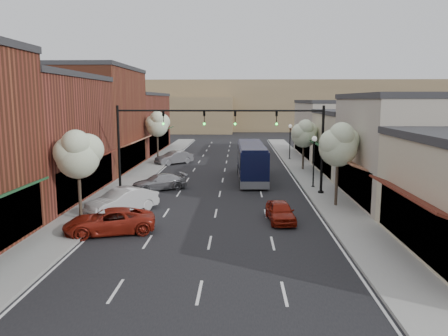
# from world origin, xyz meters

# --- Properties ---
(ground) EXTENTS (160.00, 160.00, 0.00)m
(ground) POSITION_xyz_m (0.00, 0.00, 0.00)
(ground) COLOR black
(ground) RESTS_ON ground
(sidewalk_left) EXTENTS (2.80, 73.00, 0.15)m
(sidewalk_left) POSITION_xyz_m (-8.40, 18.50, 0.07)
(sidewalk_left) COLOR gray
(sidewalk_left) RESTS_ON ground
(sidewalk_right) EXTENTS (2.80, 73.00, 0.15)m
(sidewalk_right) POSITION_xyz_m (8.40, 18.50, 0.07)
(sidewalk_right) COLOR gray
(sidewalk_right) RESTS_ON ground
(curb_left) EXTENTS (0.25, 73.00, 0.17)m
(curb_left) POSITION_xyz_m (-7.00, 18.50, 0.07)
(curb_left) COLOR gray
(curb_left) RESTS_ON ground
(curb_right) EXTENTS (0.25, 73.00, 0.17)m
(curb_right) POSITION_xyz_m (7.00, 18.50, 0.07)
(curb_right) COLOR gray
(curb_right) RESTS_ON ground
(bldg_left_midnear) EXTENTS (10.14, 14.10, 9.40)m
(bldg_left_midnear) POSITION_xyz_m (-14.23, 6.00, 4.66)
(bldg_left_midnear) COLOR brown
(bldg_left_midnear) RESTS_ON ground
(bldg_left_midfar) EXTENTS (10.14, 14.10, 10.90)m
(bldg_left_midfar) POSITION_xyz_m (-14.24, 20.00, 5.40)
(bldg_left_midfar) COLOR brown
(bldg_left_midfar) RESTS_ON ground
(bldg_left_far) EXTENTS (10.14, 18.10, 8.40)m
(bldg_left_far) POSITION_xyz_m (-14.22, 36.00, 4.16)
(bldg_left_far) COLOR brown
(bldg_left_far) RESTS_ON ground
(bldg_right_midnear) EXTENTS (9.14, 12.10, 7.90)m
(bldg_right_midnear) POSITION_xyz_m (13.72, 6.00, 3.91)
(bldg_right_midnear) COLOR #A19A8A
(bldg_right_midnear) RESTS_ON ground
(bldg_right_midfar) EXTENTS (9.14, 12.10, 6.40)m
(bldg_right_midfar) POSITION_xyz_m (13.70, 18.00, 3.17)
(bldg_right_midfar) COLOR #BCB496
(bldg_right_midfar) RESTS_ON ground
(bldg_right_far) EXTENTS (9.14, 16.10, 7.40)m
(bldg_right_far) POSITION_xyz_m (13.71, 32.00, 3.66)
(bldg_right_far) COLOR #A19A8A
(bldg_right_far) RESTS_ON ground
(hill_far) EXTENTS (120.00, 30.00, 12.00)m
(hill_far) POSITION_xyz_m (0.00, 90.00, 6.00)
(hill_far) COLOR #7A6647
(hill_far) RESTS_ON ground
(hill_near) EXTENTS (50.00, 20.00, 8.00)m
(hill_near) POSITION_xyz_m (-25.00, 78.00, 4.00)
(hill_near) COLOR #7A6647
(hill_near) RESTS_ON ground
(signal_mast_right) EXTENTS (8.22, 0.46, 7.00)m
(signal_mast_right) POSITION_xyz_m (5.62, 8.00, 4.62)
(signal_mast_right) COLOR black
(signal_mast_right) RESTS_ON ground
(signal_mast_left) EXTENTS (8.22, 0.46, 7.00)m
(signal_mast_left) POSITION_xyz_m (-5.62, 8.00, 4.62)
(signal_mast_left) COLOR black
(signal_mast_left) RESTS_ON ground
(tree_right_near) EXTENTS (2.85, 2.65, 5.95)m
(tree_right_near) POSITION_xyz_m (8.35, 3.94, 4.45)
(tree_right_near) COLOR #47382B
(tree_right_near) RESTS_ON ground
(tree_right_far) EXTENTS (2.85, 2.65, 5.43)m
(tree_right_far) POSITION_xyz_m (8.35, 19.94, 3.99)
(tree_right_far) COLOR #47382B
(tree_right_far) RESTS_ON ground
(tree_left_near) EXTENTS (2.85, 2.65, 5.69)m
(tree_left_near) POSITION_xyz_m (-8.25, -0.06, 4.22)
(tree_left_near) COLOR #47382B
(tree_left_near) RESTS_ON ground
(tree_left_far) EXTENTS (2.85, 2.65, 6.13)m
(tree_left_far) POSITION_xyz_m (-8.25, 25.94, 4.60)
(tree_left_far) COLOR #47382B
(tree_left_far) RESTS_ON ground
(lamp_post_near) EXTENTS (0.44, 0.44, 4.44)m
(lamp_post_near) POSITION_xyz_m (7.80, 10.50, 3.01)
(lamp_post_near) COLOR black
(lamp_post_near) RESTS_ON ground
(lamp_post_far) EXTENTS (0.44, 0.44, 4.44)m
(lamp_post_far) POSITION_xyz_m (7.80, 28.00, 3.01)
(lamp_post_far) COLOR black
(lamp_post_far) RESTS_ON ground
(coach_bus) EXTENTS (2.71, 11.06, 3.37)m
(coach_bus) POSITION_xyz_m (2.68, 14.48, 1.76)
(coach_bus) COLOR black
(coach_bus) RESTS_ON ground
(red_hatchback) EXTENTS (1.84, 3.89, 1.28)m
(red_hatchback) POSITION_xyz_m (4.07, 0.17, 0.64)
(red_hatchback) COLOR maroon
(red_hatchback) RESTS_ON ground
(parked_car_a) EXTENTS (5.47, 3.67, 1.39)m
(parked_car_a) POSITION_xyz_m (-5.73, -2.58, 0.70)
(parked_car_a) COLOR maroon
(parked_car_a) RESTS_ON ground
(parked_car_b) EXTENTS (4.45, 4.94, 1.63)m
(parked_car_b) POSITION_xyz_m (-6.20, 1.92, 0.82)
(parked_car_b) COLOR silver
(parked_car_b) RESTS_ON ground
(parked_car_c) EXTENTS (4.91, 3.79, 1.33)m
(parked_car_c) POSITION_xyz_m (-5.13, 9.45, 0.66)
(parked_car_c) COLOR gray
(parked_car_c) RESTS_ON ground
(parked_car_e) EXTENTS (4.41, 4.28, 1.50)m
(parked_car_e) POSITION_xyz_m (-6.06, 24.16, 0.75)
(parked_car_e) COLOR gray
(parked_car_e) RESTS_ON ground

